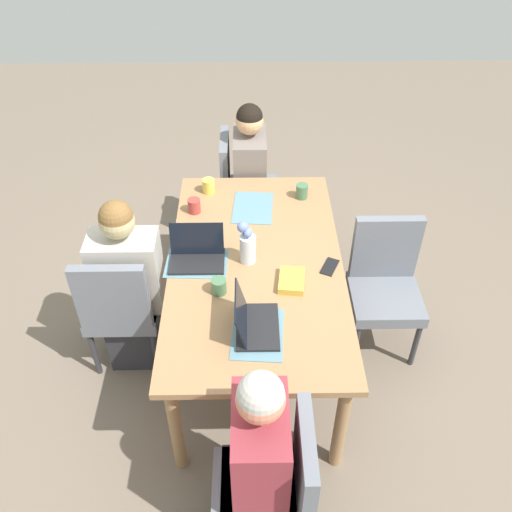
{
  "coord_description": "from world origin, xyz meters",
  "views": [
    {
      "loc": [
        2.42,
        -0.04,
        2.88
      ],
      "look_at": [
        0.0,
        0.0,
        0.8
      ],
      "focal_mm": 38.58,
      "sensor_mm": 36.0,
      "label": 1
    }
  ],
  "objects_px": {
    "person_near_left_mid": "(131,293)",
    "person_head_right_left_far": "(260,470)",
    "laptop_head_right_left_far": "(252,323)",
    "book_red_cover": "(291,281)",
    "chair_near_left_mid": "(120,305)",
    "flower_vase": "(247,244)",
    "chair_head_left_left_near": "(240,184)",
    "person_head_left_left_near": "(250,185)",
    "phone_black": "(330,267)",
    "coffee_mug_centre_left": "(219,286)",
    "dining_table": "(256,272)",
    "laptop_near_left_mid": "(197,255)",
    "coffee_mug_centre_right": "(302,191)",
    "chair_head_right_left_far": "(277,485)",
    "coffee_mug_near_left": "(209,186)",
    "chair_far_right_near": "(385,280)",
    "coffee_mug_near_right": "(194,206)"
  },
  "relations": [
    {
      "from": "dining_table",
      "to": "chair_head_left_left_near",
      "type": "distance_m",
      "value": 1.23
    },
    {
      "from": "flower_vase",
      "to": "chair_head_left_left_near",
      "type": "bearing_deg",
      "value": -177.49
    },
    {
      "from": "laptop_head_right_left_far",
      "to": "book_red_cover",
      "type": "bearing_deg",
      "value": 146.48
    },
    {
      "from": "person_head_left_left_near",
      "to": "coffee_mug_centre_left",
      "type": "distance_m",
      "value": 1.44
    },
    {
      "from": "laptop_near_left_mid",
      "to": "chair_head_right_left_far",
      "type": "bearing_deg",
      "value": 18.59
    },
    {
      "from": "coffee_mug_centre_left",
      "to": "chair_head_right_left_far",
      "type": "bearing_deg",
      "value": 16.05
    },
    {
      "from": "laptop_head_right_left_far",
      "to": "laptop_near_left_mid",
      "type": "bearing_deg",
      "value": -149.29
    },
    {
      "from": "laptop_near_left_mid",
      "to": "chair_head_left_left_near",
      "type": "bearing_deg",
      "value": 168.55
    },
    {
      "from": "laptop_near_left_mid",
      "to": "book_red_cover",
      "type": "xyz_separation_m",
      "value": [
        0.2,
        0.54,
        -0.02
      ]
    },
    {
      "from": "coffee_mug_near_right",
      "to": "chair_head_right_left_far",
      "type": "bearing_deg",
      "value": 15.13
    },
    {
      "from": "chair_near_left_mid",
      "to": "coffee_mug_near_right",
      "type": "height_order",
      "value": "chair_near_left_mid"
    },
    {
      "from": "laptop_near_left_mid",
      "to": "book_red_cover",
      "type": "height_order",
      "value": "laptop_near_left_mid"
    },
    {
      "from": "chair_head_left_left_near",
      "to": "person_near_left_mid",
      "type": "xyz_separation_m",
      "value": [
        1.23,
        -0.66,
        0.03
      ]
    },
    {
      "from": "chair_near_left_mid",
      "to": "book_red_cover",
      "type": "bearing_deg",
      "value": 84.75
    },
    {
      "from": "chair_head_left_left_near",
      "to": "person_head_left_left_near",
      "type": "relative_size",
      "value": 0.75
    },
    {
      "from": "chair_near_left_mid",
      "to": "laptop_near_left_mid",
      "type": "xyz_separation_m",
      "value": [
        -0.11,
        0.48,
        0.3
      ]
    },
    {
      "from": "chair_head_right_left_far",
      "to": "chair_far_right_near",
      "type": "bearing_deg",
      "value": 150.75
    },
    {
      "from": "person_head_left_left_near",
      "to": "person_near_left_mid",
      "type": "bearing_deg",
      "value": -32.09
    },
    {
      "from": "laptop_near_left_mid",
      "to": "coffee_mug_centre_right",
      "type": "height_order",
      "value": "laptop_near_left_mid"
    },
    {
      "from": "dining_table",
      "to": "laptop_head_right_left_far",
      "type": "distance_m",
      "value": 0.53
    },
    {
      "from": "person_head_right_left_far",
      "to": "laptop_near_left_mid",
      "type": "height_order",
      "value": "person_head_right_left_far"
    },
    {
      "from": "chair_head_left_left_near",
      "to": "laptop_head_right_left_far",
      "type": "relative_size",
      "value": 2.81
    },
    {
      "from": "chair_far_right_near",
      "to": "coffee_mug_near_left",
      "type": "xyz_separation_m",
      "value": [
        -0.64,
        -1.13,
        0.3
      ]
    },
    {
      "from": "person_head_left_left_near",
      "to": "laptop_head_right_left_far",
      "type": "bearing_deg",
      "value": 0.08
    },
    {
      "from": "chair_near_left_mid",
      "to": "chair_head_left_left_near",
      "type": "bearing_deg",
      "value": 151.15
    },
    {
      "from": "person_near_left_mid",
      "to": "person_head_right_left_far",
      "type": "relative_size",
      "value": 1.0
    },
    {
      "from": "coffee_mug_centre_left",
      "to": "phone_black",
      "type": "relative_size",
      "value": 0.6
    },
    {
      "from": "chair_near_left_mid",
      "to": "flower_vase",
      "type": "height_order",
      "value": "flower_vase"
    },
    {
      "from": "chair_head_left_left_near",
      "to": "coffee_mug_near_right",
      "type": "bearing_deg",
      "value": -22.44
    },
    {
      "from": "laptop_near_left_mid",
      "to": "phone_black",
      "type": "height_order",
      "value": "laptop_near_left_mid"
    },
    {
      "from": "person_head_left_left_near",
      "to": "coffee_mug_centre_right",
      "type": "distance_m",
      "value": 0.66
    },
    {
      "from": "chair_head_right_left_far",
      "to": "laptop_near_left_mid",
      "type": "bearing_deg",
      "value": -161.41
    },
    {
      "from": "person_head_left_left_near",
      "to": "phone_black",
      "type": "distance_m",
      "value": 1.31
    },
    {
      "from": "person_head_left_left_near",
      "to": "coffee_mug_centre_right",
      "type": "bearing_deg",
      "value": 35.23
    },
    {
      "from": "person_head_right_left_far",
      "to": "flower_vase",
      "type": "relative_size",
      "value": 4.38
    },
    {
      "from": "chair_head_left_left_near",
      "to": "chair_near_left_mid",
      "type": "relative_size",
      "value": 1.0
    },
    {
      "from": "chair_head_left_left_near",
      "to": "book_red_cover",
      "type": "bearing_deg",
      "value": 12.08
    },
    {
      "from": "coffee_mug_near_left",
      "to": "person_near_left_mid",
      "type": "bearing_deg",
      "value": -30.77
    },
    {
      "from": "flower_vase",
      "to": "coffee_mug_centre_left",
      "type": "bearing_deg",
      "value": -30.87
    },
    {
      "from": "chair_head_left_left_near",
      "to": "book_red_cover",
      "type": "relative_size",
      "value": 4.5
    },
    {
      "from": "laptop_near_left_mid",
      "to": "book_red_cover",
      "type": "distance_m",
      "value": 0.58
    },
    {
      "from": "laptop_near_left_mid",
      "to": "chair_near_left_mid",
      "type": "bearing_deg",
      "value": -77.19
    },
    {
      "from": "person_head_right_left_far",
      "to": "book_red_cover",
      "type": "bearing_deg",
      "value": 168.75
    },
    {
      "from": "dining_table",
      "to": "person_head_left_left_near",
      "type": "distance_m",
      "value": 1.17
    },
    {
      "from": "person_head_right_left_far",
      "to": "book_red_cover",
      "type": "relative_size",
      "value": 5.97
    },
    {
      "from": "flower_vase",
      "to": "chair_far_right_near",
      "type": "bearing_deg",
      "value": 95.46
    },
    {
      "from": "laptop_head_right_left_far",
      "to": "book_red_cover",
      "type": "height_order",
      "value": "laptop_head_right_left_far"
    },
    {
      "from": "person_head_right_left_far",
      "to": "coffee_mug_near_left",
      "type": "height_order",
      "value": "person_head_right_left_far"
    },
    {
      "from": "chair_far_right_near",
      "to": "book_red_cover",
      "type": "bearing_deg",
      "value": -65.63
    },
    {
      "from": "coffee_mug_centre_right",
      "to": "phone_black",
      "type": "relative_size",
      "value": 0.65
    }
  ]
}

